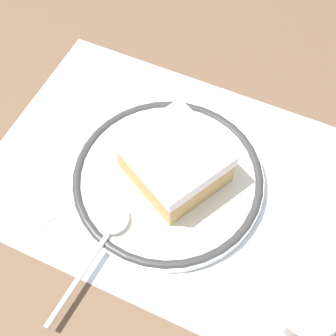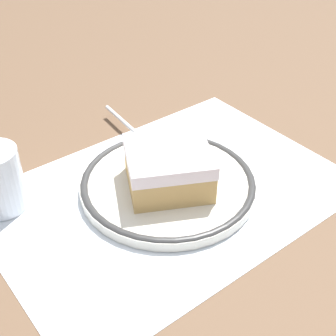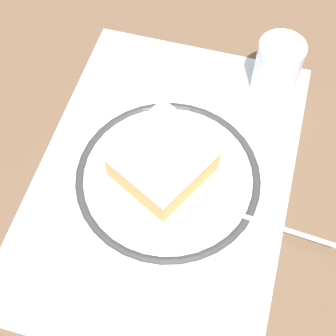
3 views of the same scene
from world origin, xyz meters
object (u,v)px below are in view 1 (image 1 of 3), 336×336
at_px(plate, 168,179).
at_px(sugar_packet, 48,207).
at_px(cake_slice, 174,161).
at_px(spoon, 107,235).
at_px(cup, 297,316).

relative_size(plate, sugar_packet, 4.51).
relative_size(cake_slice, spoon, 0.90).
bearing_deg(sugar_packet, cup, -1.78).
xyz_separation_m(spoon, sugar_packet, (-0.08, 0.01, -0.01)).
height_order(plate, spoon, spoon).
bearing_deg(cake_slice, cup, -30.95).
distance_m(spoon, sugar_packet, 0.08).
height_order(spoon, sugar_packet, spoon).
relative_size(spoon, sugar_packet, 2.95).
bearing_deg(cup, cake_slice, 149.05).
distance_m(cake_slice, spoon, 0.11).
relative_size(plate, cup, 2.80).
xyz_separation_m(plate, sugar_packet, (-0.11, -0.09, -0.00)).
distance_m(plate, sugar_packet, 0.14).
bearing_deg(plate, cup, -28.70).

